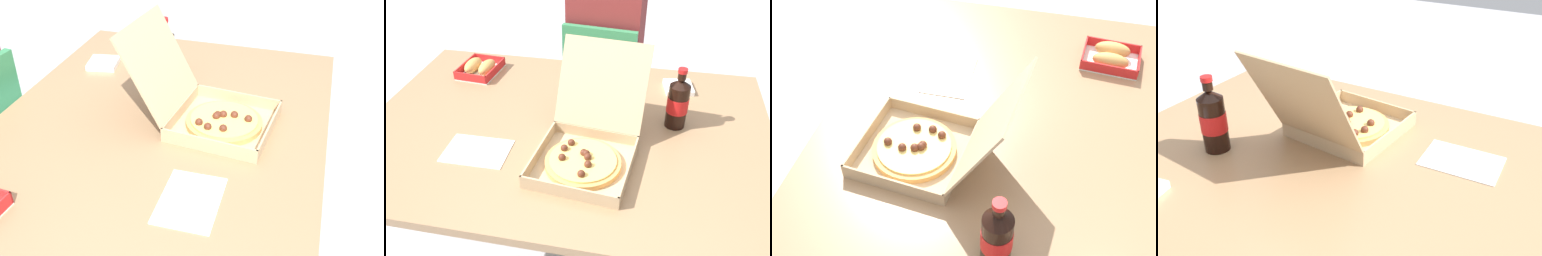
% 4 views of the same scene
% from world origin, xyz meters
% --- Properties ---
extents(dining_table, '(1.44, 1.03, 0.71)m').
position_xyz_m(dining_table, '(0.00, 0.00, 0.65)').
color(dining_table, '#997551').
rests_on(dining_table, ground_plane).
extents(pizza_box_open, '(0.34, 0.47, 0.31)m').
position_xyz_m(pizza_box_open, '(0.10, -0.16, 0.76)').
color(pizza_box_open, tan).
rests_on(pizza_box_open, dining_table).
extents(cola_bottle, '(0.07, 0.07, 0.22)m').
position_xyz_m(cola_bottle, '(0.38, 0.09, 0.80)').
color(cola_bottle, black).
rests_on(cola_bottle, dining_table).
extents(paper_menu, '(0.21, 0.15, 0.00)m').
position_xyz_m(paper_menu, '(-0.26, -0.19, 0.71)').
color(paper_menu, white).
rests_on(paper_menu, dining_table).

